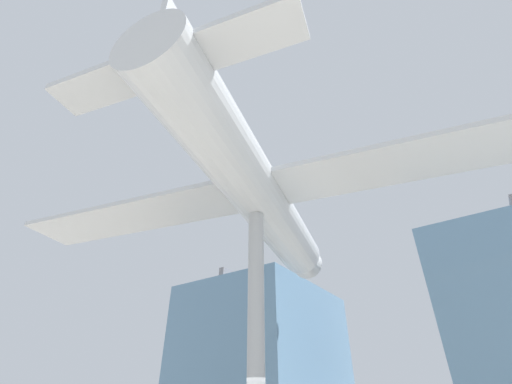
{
  "coord_description": "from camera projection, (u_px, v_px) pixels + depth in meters",
  "views": [
    {
      "loc": [
        5.91,
        -8.56,
        1.84
      ],
      "look_at": [
        0.0,
        0.0,
        8.39
      ],
      "focal_mm": 24.0,
      "sensor_mm": 36.0,
      "label": 1
    }
  ],
  "objects": [
    {
      "name": "support_pylon_central",
      "position": [
        256.0,
        330.0,
        9.8
      ],
      "size": [
        0.5,
        0.5,
        7.44
      ],
      "color": "#999EA3",
      "rests_on": "ground_plane"
    },
    {
      "name": "suspended_airplane",
      "position": [
        259.0,
        196.0,
        12.52
      ],
      "size": [
        19.99,
        14.78,
        2.98
      ],
      "rotation": [
        0.0,
        0.0,
        0.24
      ],
      "color": "#B2B7BC",
      "rests_on": "support_pylon_central"
    },
    {
      "name": "glass_pavilion_left",
      "position": [
        264.0,
        361.0,
        22.52
      ],
      "size": [
        8.32,
        10.18,
        9.4
      ],
      "color": "slate",
      "rests_on": "ground_plane"
    }
  ]
}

